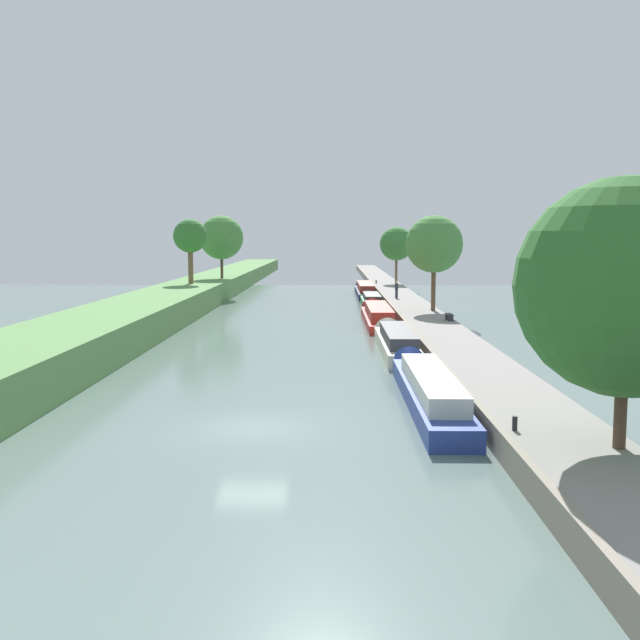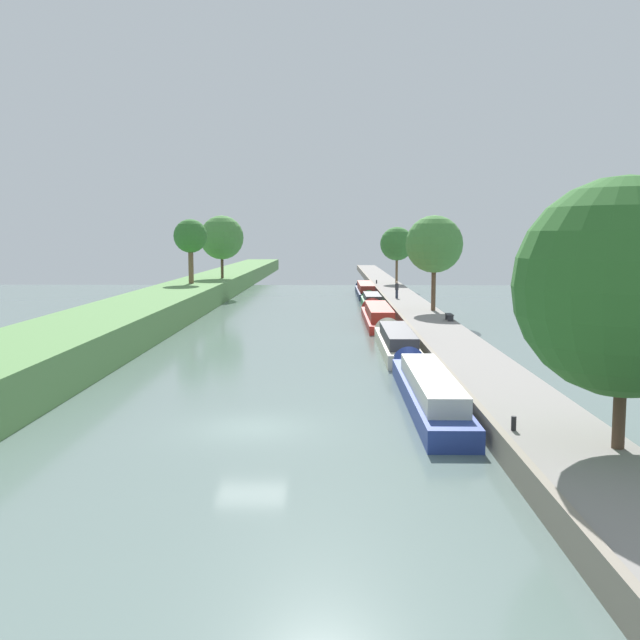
# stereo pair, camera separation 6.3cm
# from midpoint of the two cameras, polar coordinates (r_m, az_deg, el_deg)

# --- Properties ---
(ground_plane) EXTENTS (160.00, 160.00, 0.00)m
(ground_plane) POSITION_cam_midpoint_polar(r_m,az_deg,el_deg) (27.61, -5.24, -8.15)
(ground_plane) COLOR slate
(right_towpath) EXTENTS (3.49, 260.00, 0.90)m
(right_towpath) POSITION_cam_midpoint_polar(r_m,az_deg,el_deg) (28.25, 15.56, -7.08)
(right_towpath) COLOR gray
(right_towpath) RESTS_ON ground_plane
(stone_quay) EXTENTS (0.25, 260.00, 0.95)m
(stone_quay) POSITION_cam_midpoint_polar(r_m,az_deg,el_deg) (27.84, 11.81, -7.13)
(stone_quay) COLOR gray
(stone_quay) RESTS_ON ground_plane
(narrowboat_blue) EXTENTS (1.84, 15.05, 1.99)m
(narrowboat_blue) POSITION_cam_midpoint_polar(r_m,az_deg,el_deg) (31.69, 8.10, -5.13)
(narrowboat_blue) COLOR #283D93
(narrowboat_blue) RESTS_ON ground_plane
(narrowboat_cream) EXTENTS (1.93, 13.50, 2.01)m
(narrowboat_cream) POSITION_cam_midpoint_polar(r_m,az_deg,el_deg) (45.71, 5.73, -1.58)
(narrowboat_cream) COLOR beige
(narrowboat_cream) RESTS_ON ground_plane
(narrowboat_red) EXTENTS (2.12, 16.05, 2.15)m
(narrowboat_red) POSITION_cam_midpoint_polar(r_m,az_deg,el_deg) (60.68, 4.34, 0.38)
(narrowboat_red) COLOR maroon
(narrowboat_red) RESTS_ON ground_plane
(narrowboat_green) EXTENTS (1.81, 11.13, 1.83)m
(narrowboat_green) POSITION_cam_midpoint_polar(r_m,az_deg,el_deg) (74.30, 3.88, 1.45)
(narrowboat_green) COLOR #1E6033
(narrowboat_green) RESTS_ON ground_plane
(narrowboat_navy) EXTENTS (1.94, 16.61, 2.10)m
(narrowboat_navy) POSITION_cam_midpoint_polar(r_m,az_deg,el_deg) (88.44, 3.39, 2.29)
(narrowboat_navy) COLOR #141E42
(narrowboat_navy) RESTS_ON ground_plane
(tree_rightbank_near) EXTENTS (6.18, 6.18, 7.69)m
(tree_rightbank_near) POSITION_cam_midpoint_polar(r_m,az_deg,el_deg) (22.60, 22.10, 2.33)
(tree_rightbank_near) COLOR #4C3828
(tree_rightbank_near) RESTS_ON right_towpath
(tree_rightbank_midnear) EXTENTS (4.61, 4.61, 7.67)m
(tree_rightbank_midnear) POSITION_cam_midpoint_polar(r_m,az_deg,el_deg) (61.46, 8.61, 5.69)
(tree_rightbank_midnear) COLOR brown
(tree_rightbank_midnear) RESTS_ON right_towpath
(tree_rightbank_midfar) EXTENTS (4.28, 4.28, 7.17)m
(tree_rightbank_midfar) POSITION_cam_midpoint_polar(r_m,az_deg,el_deg) (96.93, 5.80, 5.76)
(tree_rightbank_midfar) COLOR brown
(tree_rightbank_midfar) RESTS_ON right_towpath
(tree_leftbank_downstream) EXTENTS (4.99, 4.99, 7.14)m
(tree_leftbank_downstream) POSITION_cam_midpoint_polar(r_m,az_deg,el_deg) (86.92, -7.50, 6.21)
(tree_leftbank_downstream) COLOR #4C3828
(tree_leftbank_downstream) RESTS_ON left_grassy_bank
(tree_leftbank_upstream) EXTENTS (3.40, 3.40, 6.52)m
(tree_leftbank_upstream) POSITION_cam_midpoint_polar(r_m,az_deg,el_deg) (77.69, -9.83, 6.24)
(tree_leftbank_upstream) COLOR brown
(tree_leftbank_upstream) RESTS_ON left_grassy_bank
(person_walking) EXTENTS (0.34, 0.34, 1.66)m
(person_walking) POSITION_cam_midpoint_polar(r_m,az_deg,el_deg) (73.37, 5.80, 2.33)
(person_walking) COLOR #282D42
(person_walking) RESTS_ON right_towpath
(mooring_bollard_near) EXTENTS (0.16, 0.16, 0.45)m
(mooring_bollard_near) POSITION_cam_midpoint_polar(r_m,az_deg,el_deg) (24.33, 14.47, -7.59)
(mooring_bollard_near) COLOR black
(mooring_bollard_near) RESTS_ON right_towpath
(mooring_bollard_far) EXTENTS (0.16, 0.16, 0.45)m
(mooring_bollard_far) POSITION_cam_midpoint_polar(r_m,az_deg,el_deg) (96.27, 4.26, 2.91)
(mooring_bollard_far) COLOR black
(mooring_bollard_far) RESTS_ON right_towpath
(park_bench) EXTENTS (0.44, 1.50, 0.47)m
(park_bench) POSITION_cam_midpoint_polar(r_m,az_deg,el_deg) (54.56, 9.74, 0.33)
(park_bench) COLOR #333338
(park_bench) RESTS_ON right_towpath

